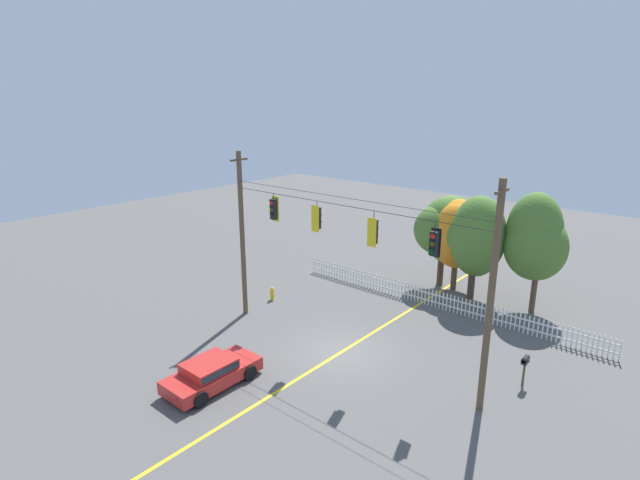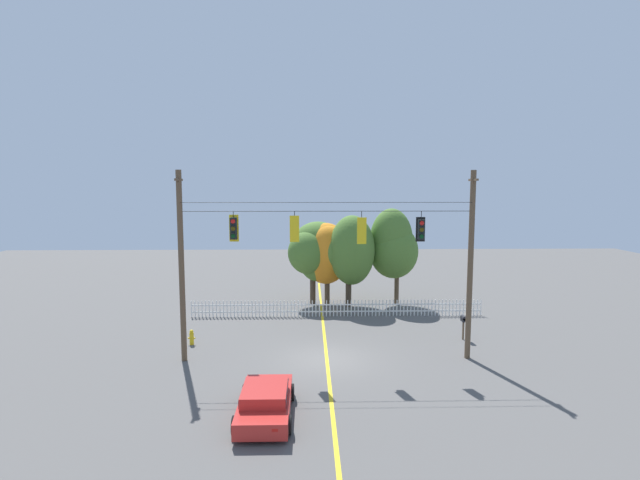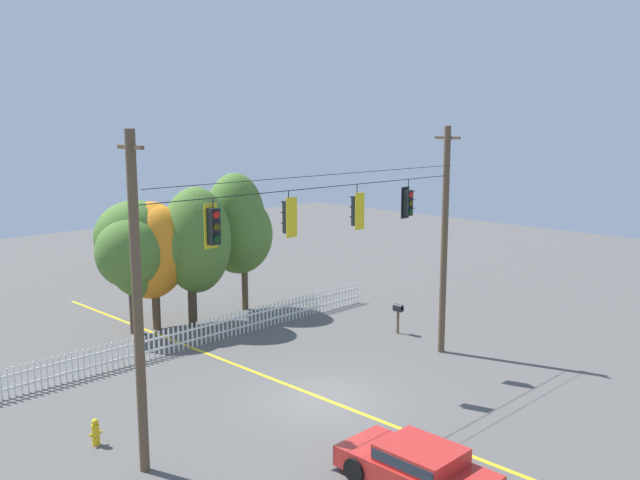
# 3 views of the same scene
# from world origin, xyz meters

# --- Properties ---
(ground) EXTENTS (80.00, 80.00, 0.00)m
(ground) POSITION_xyz_m (0.00, 0.00, 0.00)
(ground) COLOR #565451
(lane_centerline_stripe) EXTENTS (0.16, 36.00, 0.01)m
(lane_centerline_stripe) POSITION_xyz_m (0.00, 0.00, 0.00)
(lane_centerline_stripe) COLOR gold
(lane_centerline_stripe) RESTS_ON ground
(signal_support_span) EXTENTS (13.72, 1.10, 8.92)m
(signal_support_span) POSITION_xyz_m (0.00, -0.00, 4.56)
(signal_support_span) COLOR brown
(signal_support_span) RESTS_ON ground
(traffic_signal_eastbound_side) EXTENTS (0.43, 0.38, 1.41)m
(traffic_signal_eastbound_side) POSITION_xyz_m (-4.30, 0.01, 6.26)
(traffic_signal_eastbound_side) COLOR black
(traffic_signal_westbound_side) EXTENTS (0.43, 0.38, 1.40)m
(traffic_signal_westbound_side) POSITION_xyz_m (-1.50, -0.01, 6.24)
(traffic_signal_westbound_side) COLOR black
(traffic_signal_northbound_secondary) EXTENTS (0.43, 0.38, 1.51)m
(traffic_signal_northbound_secondary) POSITION_xyz_m (1.60, -0.01, 6.15)
(traffic_signal_northbound_secondary) COLOR black
(traffic_signal_southbound_primary) EXTENTS (0.43, 0.38, 1.43)m
(traffic_signal_southbound_primary) POSITION_xyz_m (4.37, 0.01, 6.19)
(traffic_signal_southbound_primary) COLOR black
(white_picket_fence) EXTENTS (18.38, 0.06, 1.04)m
(white_picket_fence) POSITION_xyz_m (0.94, 7.50, 0.52)
(white_picket_fence) COLOR white
(white_picket_fence) RESTS_ON ground
(autumn_maple_near_fence) EXTENTS (3.88, 3.45, 5.75)m
(autumn_maple_near_fence) POSITION_xyz_m (-0.38, 10.93, 3.76)
(autumn_maple_near_fence) COLOR #473828
(autumn_maple_near_fence) RESTS_ON ground
(autumn_maple_mid) EXTENTS (3.42, 3.03, 5.68)m
(autumn_maple_mid) POSITION_xyz_m (0.36, 10.79, 3.74)
(autumn_maple_mid) COLOR brown
(autumn_maple_mid) RESTS_ON ground
(autumn_oak_far_east) EXTENTS (3.93, 3.72, 6.27)m
(autumn_oak_far_east) POSITION_xyz_m (1.85, 10.19, 3.84)
(autumn_oak_far_east) COLOR #473828
(autumn_oak_far_east) RESTS_ON ground
(autumn_maple_far_west) EXTENTS (3.35, 2.96, 6.69)m
(autumn_maple_far_west) POSITION_xyz_m (4.95, 10.61, 4.08)
(autumn_maple_far_west) COLOR brown
(autumn_maple_far_west) RESTS_ON ground
(parked_car) EXTENTS (1.96, 4.06, 1.15)m
(parked_car) POSITION_xyz_m (-2.40, -5.66, 0.60)
(parked_car) COLOR red
(parked_car) RESTS_ON ground
(fire_hydrant) EXTENTS (0.38, 0.22, 0.79)m
(fire_hydrant) POSITION_xyz_m (-6.94, 2.25, 0.39)
(fire_hydrant) COLOR gold
(fire_hydrant) RESTS_ON ground
(roadside_mailbox) EXTENTS (0.25, 0.44, 1.31)m
(roadside_mailbox) POSITION_xyz_m (7.42, 2.74, 1.06)
(roadside_mailbox) COLOR brown
(roadside_mailbox) RESTS_ON ground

